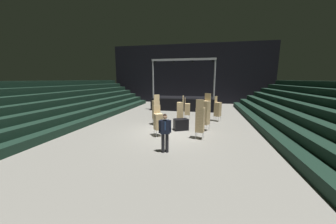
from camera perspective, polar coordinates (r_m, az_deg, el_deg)
The scene contains 14 objects.
ground_plane at distance 11.20m, azimuth -0.85°, elevation -6.86°, with size 22.00×30.00×0.10m, color gray.
arena_end_wall at distance 25.55m, azimuth 6.84°, elevation 11.91°, with size 22.00×0.30×8.00m, color black.
bleacher_bank_left at distance 15.80m, azimuth -31.07°, elevation 2.72°, with size 5.25×24.00×3.15m.
bleacher_bank_right at distance 13.01m, azimuth 39.28°, elevation 0.53°, with size 5.25×24.00×3.15m.
stage_riser at distance 20.05m, azimuth 5.11°, elevation 2.98°, with size 6.76×3.30×5.31m.
man_with_tie at distance 8.00m, azimuth -0.98°, elevation -5.97°, with size 0.57×0.34×1.79m.
chair_stack_front_left at distance 12.79m, azimuth 3.95°, elevation 0.43°, with size 0.46×0.46×2.14m.
chair_stack_front_right at distance 14.69m, azimuth 6.12°, elevation 1.02°, with size 0.48×0.48×1.79m.
chair_stack_mid_left at distance 11.71m, azimuth 11.90°, elevation -0.06°, with size 0.60×0.60×2.39m.
chair_stack_mid_right at distance 12.95m, azimuth -3.86°, elevation 0.74°, with size 0.61×0.61×2.22m.
chair_stack_mid_centre at distance 14.57m, azimuth 15.49°, elevation 0.96°, with size 0.60×0.60×1.96m.
chair_stack_rear_left at distance 9.96m, azimuth 10.15°, elevation -2.31°, with size 0.51×0.51×2.22m.
chair_stack_rear_right at distance 10.36m, azimuth -3.16°, elevation -2.87°, with size 0.61×0.61×1.79m.
equipment_road_case at distance 11.76m, azimuth 4.12°, elevation -3.96°, with size 0.90×0.60×0.73m, color black.
Camera 1 is at (2.40, -10.43, 3.26)m, focal length 19.17 mm.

